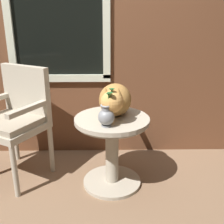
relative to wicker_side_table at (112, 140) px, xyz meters
The scene contains 6 objects.
ground_plane 0.52m from the wicker_side_table, 143.57° to the right, with size 6.00×6.00×0.00m, color #7F6047.
back_wall 1.12m from the wicker_side_table, 112.49° to the left, with size 4.00×0.07×2.60m.
wicker_side_table is the anchor object (origin of this frame).
wicker_chair 0.87m from the wicker_side_table, 167.10° to the left, with size 0.68×0.67×0.99m.
cat 0.35m from the wicker_side_table, 57.86° to the left, with size 0.30×0.63×0.29m.
pewter_vase_with_ivy 0.35m from the wicker_side_table, 104.09° to the right, with size 0.13×0.12×0.29m.
Camera 1 is at (0.22, -1.88, 1.41)m, focal length 43.96 mm.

